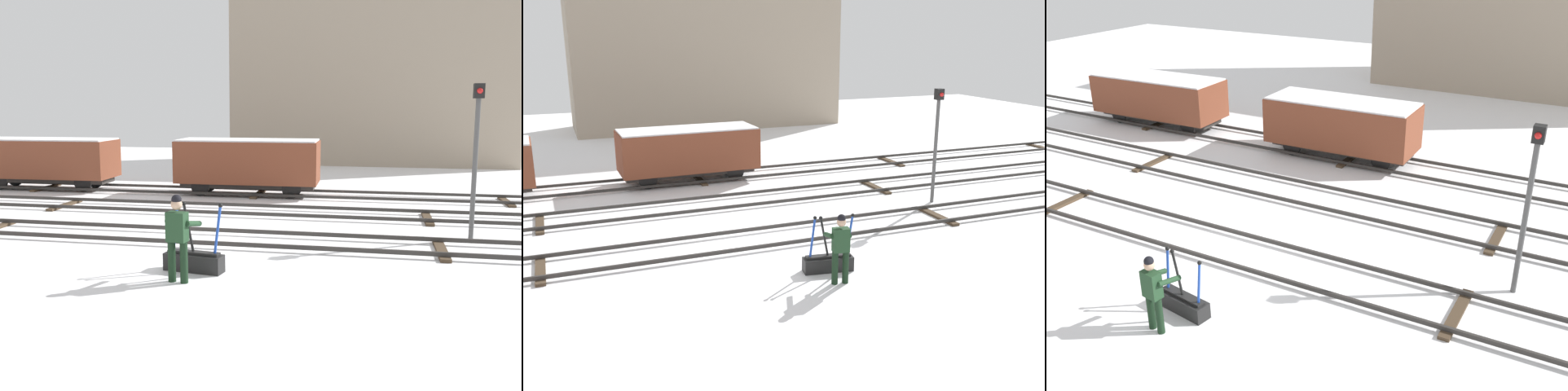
# 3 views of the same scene
# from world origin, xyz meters

# --- Properties ---
(ground_plane) EXTENTS (60.00, 60.00, 0.00)m
(ground_plane) POSITION_xyz_m (0.00, 0.00, 0.00)
(ground_plane) COLOR white
(track_main_line) EXTENTS (44.00, 1.94, 0.18)m
(track_main_line) POSITION_xyz_m (0.00, 0.00, 0.11)
(track_main_line) COLOR #2D2B28
(track_main_line) RESTS_ON ground_plane
(track_siding_near) EXTENTS (44.00, 1.94, 0.18)m
(track_siding_near) POSITION_xyz_m (0.00, 3.84, 0.11)
(track_siding_near) COLOR #2D2B28
(track_siding_near) RESTS_ON ground_plane
(track_siding_far) EXTENTS (44.00, 1.94, 0.18)m
(track_siding_far) POSITION_xyz_m (0.00, 7.47, 0.11)
(track_siding_far) COLOR #2D2B28
(track_siding_far) RESTS_ON ground_plane
(switch_lever_frame) EXTENTS (1.28, 0.54, 1.45)m
(switch_lever_frame) POSITION_xyz_m (0.74, -2.60, 0.25)
(switch_lever_frame) COLOR black
(switch_lever_frame) RESTS_ON ground_plane
(rail_worker) EXTENTS (0.61, 0.71, 1.70)m
(rail_worker) POSITION_xyz_m (0.68, -3.35, 0.95)
(rail_worker) COLOR black
(rail_worker) RESTS_ON ground_plane
(signal_post) EXTENTS (0.24, 0.32, 3.88)m
(signal_post) POSITION_xyz_m (6.73, 1.50, 2.38)
(signal_post) COLOR #4C4C4C
(signal_post) RESTS_ON ground_plane
(freight_car_far_end) EXTENTS (5.56, 2.16, 2.04)m
(freight_car_far_end) POSITION_xyz_m (-8.70, 7.47, 1.20)
(freight_car_far_end) COLOR #2D2B28
(freight_car_far_end) RESTS_ON ground_plane
(freight_car_back_track) EXTENTS (5.30, 2.05, 2.10)m
(freight_car_back_track) POSITION_xyz_m (-0.38, 7.47, 1.23)
(freight_car_back_track) COLOR #2D2B28
(freight_car_back_track) RESTS_ON ground_plane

